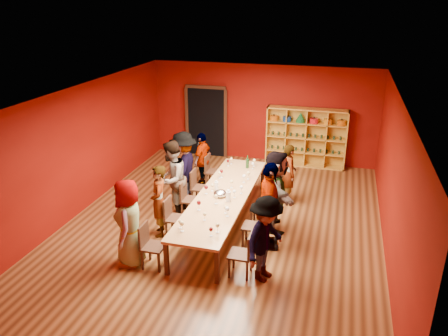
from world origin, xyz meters
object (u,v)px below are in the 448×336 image
Objects in this scene: person_right_1 at (269,206)px; spittoon_bowl at (220,193)px; person_left_4 at (202,160)px; person_left_3 at (184,168)px; chair_person_left_0 at (150,243)px; person_left_0 at (129,223)px; person_right_2 at (276,191)px; person_right_0 at (266,239)px; shelving_unit at (306,135)px; chair_person_right_0 at (245,252)px; wine_bottle at (247,163)px; chair_person_left_2 at (188,197)px; chair_person_left_4 at (211,169)px; tasting_table at (223,196)px; person_right_4 at (289,173)px; person_left_1 at (159,201)px; chair_person_right_2 at (264,207)px; chair_person_left_3 at (198,185)px; chair_person_right_4 at (275,181)px; chair_person_right_1 at (257,224)px; person_left_2 at (172,179)px; chair_person_left_1 at (173,215)px.

person_right_1 reaches higher than spittoon_bowl.
person_left_3 is at bearing 3.26° from person_left_4.
chair_person_left_0 is 0.51× the size of person_left_0.
person_left_4 is at bearing 28.21° from person_right_1.
person_right_2 is (0.00, 0.82, -0.01)m from person_right_1.
spittoon_bowl is (-1.33, 1.67, -0.01)m from person_right_0.
shelving_unit is at bearing 18.00° from person_right_0.
chair_person_right_0 is at bearing 155.08° from person_right_1.
person_right_0 is 4.91× the size of wine_bottle.
chair_person_left_4 is at bearing 90.00° from chair_person_left_2.
person_right_1 is at bearing -30.84° from tasting_table.
person_right_1 is at bearing -67.66° from wine_bottle.
person_right_4 is (2.17, 1.47, 0.26)m from chair_person_left_2.
shelving_unit is 1.45× the size of person_right_0.
person_left_1 reaches higher than chair_person_right_0.
chair_person_left_4 is at bearing 30.50° from person_right_2.
person_right_0 is (1.29, -1.79, 0.13)m from tasting_table.
person_left_4 is 1.34m from wine_bottle.
person_left_0 is 1.96× the size of chair_person_right_2.
chair_person_left_3 is 0.48× the size of person_right_2.
person_left_4 is 2.11m from chair_person_right_4.
person_left_4 is 3.40m from chair_person_right_1.
person_left_2 is at bearing -118.85° from chair_person_left_3.
chair_person_left_2 is at bearing 103.74° from person_right_4.
chair_person_left_4 is at bearing 158.36° from person_left_0.
chair_person_left_3 is 1.00× the size of chair_person_right_1.
chair_person_left_4 is at bearing 25.12° from person_right_1.
tasting_table is 2.19m from chair_person_left_0.
chair_person_right_0 is (1.82, -0.99, 0.00)m from chair_person_left_1.
chair_person_right_1 is (-0.49, -5.01, -0.49)m from shelving_unit.
chair_person_left_3 is 0.55m from person_left_3.
chair_person_left_0 is 2.95× the size of spittoon_bowl.
chair_person_left_2 is 1.88m from person_left_4.
spittoon_bowl reaches higher than chair_person_right_0.
person_left_3 is 2.07× the size of chair_person_right_4.
person_left_0 is at bearing 113.17° from person_right_0.
person_right_4 is (0.10, 1.50, -0.17)m from person_right_2.
shelving_unit reaches higher than person_right_4.
person_left_4 is at bearing 119.91° from tasting_table.
chair_person_left_0 is 0.48× the size of person_right_2.
person_right_0 is 1.10× the size of person_right_4.
chair_person_left_4 is at bearing 168.41° from person_left_2.
person_right_2 is at bearing 23.04° from person_right_0.
chair_person_left_3 is 1.96m from chair_person_right_2.
person_left_1 is 1.80× the size of chair_person_left_4.
person_left_2 is 1.29m from spittoon_bowl.
shelving_unit is 2.70× the size of chair_person_left_1.
chair_person_right_4 is at bearing -100.27° from shelving_unit.
chair_person_left_2 is 2.66m from chair_person_right_0.
chair_person_left_3 is (0.30, 1.66, -0.30)m from person_left_1.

